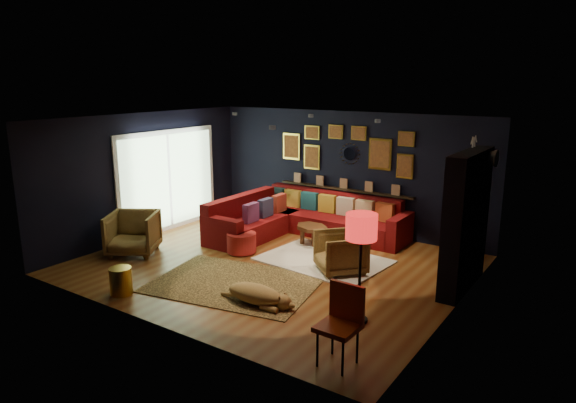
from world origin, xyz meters
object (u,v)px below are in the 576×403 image
Objects in this scene: armchair_right at (340,251)px; floor_lamp at (361,232)px; armchair_left at (133,231)px; orange_chair at (342,318)px; pouf at (242,242)px; sectional at (298,220)px; gold_stool at (121,281)px; coffee_table at (312,229)px; dog at (255,290)px.

armchair_right is 0.51× the size of floor_lamp.
orange_chair reaches higher than armchair_left.
sectional is at bearing 81.00° from pouf.
gold_stool is at bearing -77.62° from armchair_left.
sectional is at bearing -176.18° from armchair_right.
coffee_table is 3.92m from gold_stool.
gold_stool is (-0.59, -4.16, -0.11)m from sectional.
pouf is 0.36× the size of floor_lamp.
armchair_right is (3.73, 1.36, -0.05)m from armchair_left.
orange_chair is 1.98m from dog.
armchair_right is 0.82× the size of orange_chair.
floor_lamp is (1.09, -1.48, 0.90)m from armchair_right.
gold_stool is (1.35, -1.36, -0.23)m from armchair_left.
gold_stool is at bearing -97.43° from pouf.
armchair_right is at bearing -40.24° from coffee_table.
floor_lamp is at bearing -11.05° from armchair_right.
sectional is 5.10m from orange_chair.
orange_chair is (1.39, -2.54, 0.17)m from armchair_right.
pouf is 4.19m from orange_chair.
pouf is 0.45× the size of dog.
armchair_left is at bearing -144.72° from pouf.
armchair_right is (1.79, -1.44, 0.07)m from sectional.
coffee_table is 1.55× the size of pouf.
gold_stool is at bearing -158.52° from dog.
floor_lamp is at bearing -47.42° from coffee_table.
gold_stool is at bearing -88.60° from armchair_right.
orange_chair reaches higher than gold_stool.
floor_lamp is at bearing -33.78° from armchair_left.
sectional is 6.09× the size of pouf.
sectional is 4.20m from gold_stool.
gold_stool reaches higher than pouf.
armchair_left is 1.14× the size of armchair_right.
armchair_left is 3.34m from dog.
coffee_table is at bearing 102.11° from dog.
coffee_table is at bearing -35.34° from sectional.
dog is (3.29, -0.48, -0.23)m from armchair_left.
floor_lamp reaches higher than dog.
pouf is at bearing 147.42° from orange_chair.
coffee_table is at bearing 54.88° from pouf.
coffee_table is 3.53m from floor_lamp.
gold_stool is 3.84m from floor_lamp.
gold_stool is at bearing -98.04° from sectional.
pouf is 2.32m from dog.
dog reaches higher than coffee_table.
floor_lamp is at bearing -22.64° from pouf.
pouf is 1.30× the size of gold_stool.
orange_chair reaches higher than sectional.
floor_lamp is (4.82, -0.12, 0.84)m from armchair_left.
gold_stool reaches higher than coffee_table.
sectional reaches higher than coffee_table.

